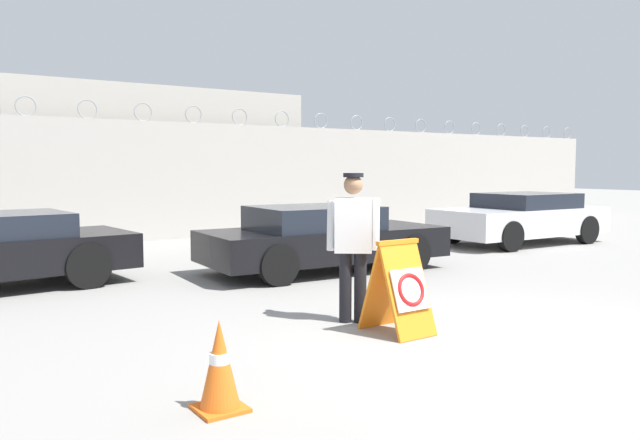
% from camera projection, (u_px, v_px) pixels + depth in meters
% --- Properties ---
extents(ground_plane, '(90.00, 90.00, 0.00)m').
position_uv_depth(ground_plane, '(481.00, 341.00, 6.77)').
color(ground_plane, gray).
extents(perimeter_wall, '(36.00, 0.30, 3.51)m').
position_uv_depth(perimeter_wall, '(145.00, 181.00, 15.85)').
color(perimeter_wall, '#ADA8A0').
rests_on(perimeter_wall, ground_plane).
extents(building_block, '(8.55, 5.51, 4.14)m').
position_uv_depth(building_block, '(141.00, 161.00, 19.72)').
color(building_block, '#B2ADA3').
rests_on(building_block, ground_plane).
extents(barricade_sign, '(0.59, 0.76, 1.07)m').
position_uv_depth(barricade_sign, '(400.00, 287.00, 7.04)').
color(barricade_sign, orange).
rests_on(barricade_sign, ground_plane).
extents(security_guard, '(0.56, 0.63, 1.81)m').
position_uv_depth(security_guard, '(353.00, 239.00, 7.50)').
color(security_guard, black).
rests_on(security_guard, ground_plane).
extents(traffic_cone_near, '(0.37, 0.37, 0.71)m').
position_uv_depth(traffic_cone_near, '(220.00, 366.00, 4.80)').
color(traffic_cone_near, orange).
rests_on(traffic_cone_near, ground_plane).
extents(parked_car_rear_sedan, '(4.49, 2.14, 1.19)m').
position_uv_depth(parked_car_rear_sedan, '(322.00, 238.00, 11.25)').
color(parked_car_rear_sedan, black).
rests_on(parked_car_rear_sedan, ground_plane).
extents(parked_car_far_side, '(4.50, 2.14, 1.24)m').
position_uv_depth(parked_car_far_side, '(521.00, 218.00, 15.37)').
color(parked_car_far_side, black).
rests_on(parked_car_far_side, ground_plane).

